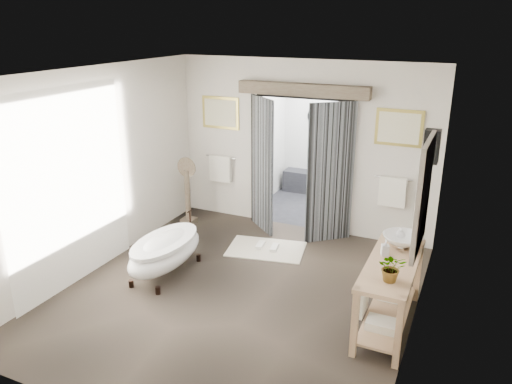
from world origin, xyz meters
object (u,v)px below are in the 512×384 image
Objects in this scene: rug at (266,249)px; basin at (402,241)px; clawfoot_tub at (165,251)px; vanity at (388,288)px.

basin is at bearing -21.70° from rug.
clawfoot_tub reaches higher than rug.
clawfoot_tub is 1.70m from rug.
basin is (0.06, 0.46, 0.43)m from vanity.
clawfoot_tub is at bearing -127.02° from rug.
basin is at bearing 82.90° from vanity.
basin is (2.18, -0.87, 0.93)m from rug.
clawfoot_tub is 1.25× the size of rug.
vanity is (3.13, 0.00, 0.15)m from clawfoot_tub.
basin is (3.19, 0.46, 0.58)m from clawfoot_tub.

